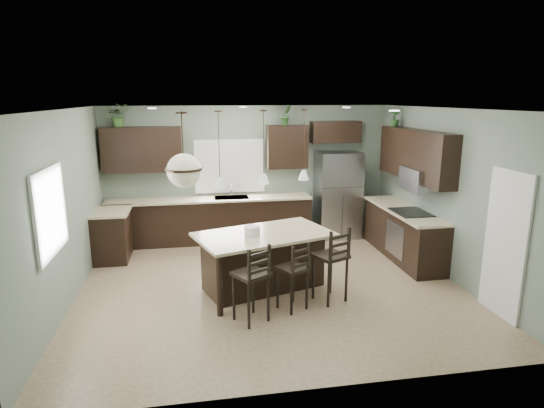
{
  "coord_description": "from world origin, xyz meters",
  "views": [
    {
      "loc": [
        -1.15,
        -6.78,
        2.97
      ],
      "look_at": [
        0.1,
        0.4,
        1.25
      ],
      "focal_mm": 30.0,
      "sensor_mm": 36.0,
      "label": 1
    }
  ],
  "objects_px": {
    "bar_stool_center": "(292,276)",
    "plant_back_left": "(119,115)",
    "kitchen_island": "(264,262)",
    "serving_dish": "(252,231)",
    "bar_stool_right": "(330,264)",
    "bar_stool_left": "(251,283)",
    "refrigerator": "(337,194)"
  },
  "relations": [
    {
      "from": "serving_dish",
      "to": "plant_back_left",
      "type": "height_order",
      "value": "plant_back_left"
    },
    {
      "from": "kitchen_island",
      "to": "bar_stool_right",
      "type": "height_order",
      "value": "bar_stool_right"
    },
    {
      "from": "bar_stool_left",
      "to": "bar_stool_center",
      "type": "bearing_deg",
      "value": -7.91
    },
    {
      "from": "refrigerator",
      "to": "bar_stool_center",
      "type": "height_order",
      "value": "refrigerator"
    },
    {
      "from": "plant_back_left",
      "to": "bar_stool_right",
      "type": "bearing_deg",
      "value": -44.54
    },
    {
      "from": "bar_stool_left",
      "to": "bar_stool_center",
      "type": "xyz_separation_m",
      "value": [
        0.63,
        0.26,
        -0.05
      ]
    },
    {
      "from": "serving_dish",
      "to": "plant_back_left",
      "type": "bearing_deg",
      "value": 128.85
    },
    {
      "from": "kitchen_island",
      "to": "serving_dish",
      "type": "bearing_deg",
      "value": 180.0
    },
    {
      "from": "refrigerator",
      "to": "serving_dish",
      "type": "relative_size",
      "value": 7.71
    },
    {
      "from": "bar_stool_right",
      "to": "serving_dish",
      "type": "bearing_deg",
      "value": 131.15
    },
    {
      "from": "kitchen_island",
      "to": "plant_back_left",
      "type": "bearing_deg",
      "value": 113.87
    },
    {
      "from": "bar_stool_center",
      "to": "plant_back_left",
      "type": "bearing_deg",
      "value": 98.28
    },
    {
      "from": "kitchen_island",
      "to": "plant_back_left",
      "type": "xyz_separation_m",
      "value": [
        -2.42,
        2.71,
        2.16
      ]
    },
    {
      "from": "bar_stool_right",
      "to": "bar_stool_center",
      "type": "bearing_deg",
      "value": 172.16
    },
    {
      "from": "refrigerator",
      "to": "bar_stool_right",
      "type": "height_order",
      "value": "refrigerator"
    },
    {
      "from": "serving_dish",
      "to": "bar_stool_left",
      "type": "height_order",
      "value": "bar_stool_left"
    },
    {
      "from": "kitchen_island",
      "to": "serving_dish",
      "type": "distance_m",
      "value": 0.57
    },
    {
      "from": "kitchen_island",
      "to": "bar_stool_left",
      "type": "xyz_separation_m",
      "value": [
        -0.34,
        -1.0,
        0.09
      ]
    },
    {
      "from": "serving_dish",
      "to": "bar_stool_right",
      "type": "bearing_deg",
      "value": -24.5
    },
    {
      "from": "kitchen_island",
      "to": "bar_stool_left",
      "type": "relative_size",
      "value": 1.83
    },
    {
      "from": "serving_dish",
      "to": "bar_stool_left",
      "type": "bearing_deg",
      "value": -98.81
    },
    {
      "from": "bar_stool_right",
      "to": "bar_stool_left",
      "type": "bearing_deg",
      "value": 175.24
    },
    {
      "from": "bar_stool_left",
      "to": "plant_back_left",
      "type": "distance_m",
      "value": 4.73
    },
    {
      "from": "kitchen_island",
      "to": "bar_stool_center",
      "type": "distance_m",
      "value": 0.79
    },
    {
      "from": "bar_stool_center",
      "to": "plant_back_left",
      "type": "distance_m",
      "value": 4.87
    },
    {
      "from": "kitchen_island",
      "to": "bar_stool_right",
      "type": "distance_m",
      "value": 1.06
    },
    {
      "from": "refrigerator",
      "to": "bar_stool_right",
      "type": "xyz_separation_m",
      "value": [
        -1.1,
        -3.11,
        -0.35
      ]
    },
    {
      "from": "refrigerator",
      "to": "bar_stool_center",
      "type": "xyz_separation_m",
      "value": [
        -1.71,
        -3.29,
        -0.42
      ]
    },
    {
      "from": "bar_stool_center",
      "to": "refrigerator",
      "type": "bearing_deg",
      "value": 32.6
    },
    {
      "from": "kitchen_island",
      "to": "plant_back_left",
      "type": "height_order",
      "value": "plant_back_left"
    },
    {
      "from": "kitchen_island",
      "to": "bar_stool_right",
      "type": "relative_size",
      "value": 1.76
    },
    {
      "from": "refrigerator",
      "to": "serving_dish",
      "type": "height_order",
      "value": "refrigerator"
    }
  ]
}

